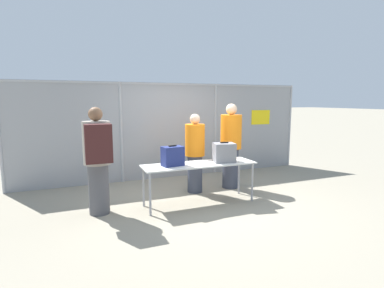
{
  "coord_description": "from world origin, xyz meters",
  "views": [
    {
      "loc": [
        -2.3,
        -5.11,
        1.93
      ],
      "look_at": [
        -0.04,
        0.48,
        1.05
      ],
      "focal_mm": 28.0,
      "sensor_mm": 36.0,
      "label": 1
    }
  ],
  "objects": [
    {
      "name": "inspection_table",
      "position": [
        -0.14,
        -0.12,
        0.71
      ],
      "size": [
        2.13,
        0.61,
        0.77
      ],
      "color": "silver",
      "rests_on": "ground_plane"
    },
    {
      "name": "fence_section",
      "position": [
        0.02,
        1.98,
        1.23
      ],
      "size": [
        7.43,
        0.07,
        2.36
      ],
      "color": "#9EA0A5",
      "rests_on": "ground_plane"
    },
    {
      "name": "traveler_hooded",
      "position": [
        -1.92,
        0.01,
        1.0
      ],
      "size": [
        0.45,
        0.7,
        1.82
      ],
      "rotation": [
        0.0,
        0.0,
        -0.14
      ],
      "color": "#4C4C51",
      "rests_on": "ground_plane"
    },
    {
      "name": "suitcase_grey",
      "position": [
        0.36,
        -0.15,
        0.95
      ],
      "size": [
        0.45,
        0.38,
        0.38
      ],
      "color": "slate",
      "rests_on": "inspection_table"
    },
    {
      "name": "security_worker_near",
      "position": [
        0.07,
        0.58,
        0.86
      ],
      "size": [
        0.41,
        0.41,
        1.66
      ],
      "rotation": [
        0.0,
        0.0,
        3.27
      ],
      "color": "#383D4C",
      "rests_on": "ground_plane"
    },
    {
      "name": "security_worker_far",
      "position": [
        0.93,
        0.59,
        0.96
      ],
      "size": [
        0.46,
        0.46,
        1.86
      ],
      "rotation": [
        0.0,
        0.0,
        3.39
      ],
      "color": "#383D4C",
      "rests_on": "ground_plane"
    },
    {
      "name": "utility_trailer",
      "position": [
        0.84,
        3.57,
        0.41
      ],
      "size": [
        3.69,
        2.25,
        0.67
      ],
      "color": "white",
      "rests_on": "ground_plane"
    },
    {
      "name": "suitcase_navy",
      "position": [
        -0.65,
        -0.11,
        0.94
      ],
      "size": [
        0.4,
        0.28,
        0.37
      ],
      "color": "navy",
      "rests_on": "inspection_table"
    },
    {
      "name": "ground_plane",
      "position": [
        0.0,
        0.0,
        0.0
      ],
      "size": [
        120.0,
        120.0,
        0.0
      ],
      "primitive_type": "plane",
      "color": "gray"
    }
  ]
}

